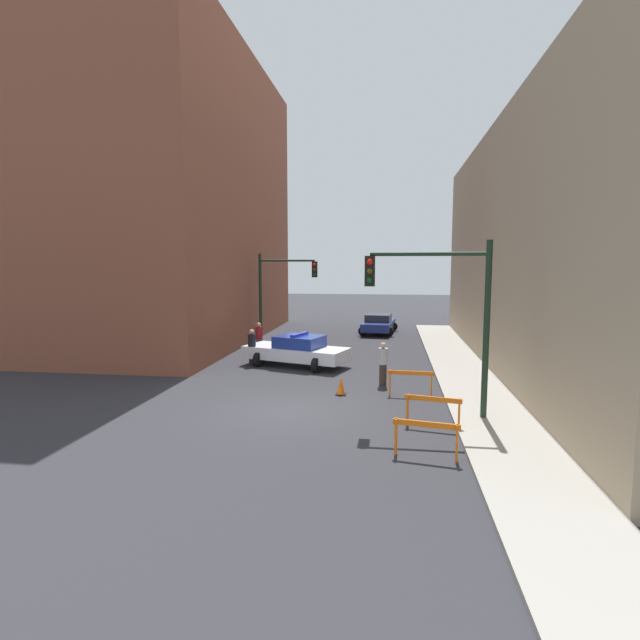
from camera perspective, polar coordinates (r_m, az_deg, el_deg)
name	(u,v)px	position (r m, az deg, el deg)	size (l,w,h in m)	color
ground_plane	(289,411)	(16.09, -3.51, -10.31)	(120.00, 120.00, 0.00)	#2D2D33
sidewalk_right	(492,417)	(16.07, 19.09, -10.47)	(2.40, 44.00, 0.12)	#9E998E
building_corner_left	(141,202)	(32.99, -19.76, 12.61)	(14.00, 20.00, 16.74)	brown
building_right	(635,247)	(25.28, 32.34, 7.06)	(12.00, 28.00, 10.67)	tan
traffic_light_near	(446,302)	(15.02, 14.21, 2.02)	(3.64, 0.35, 5.20)	black
traffic_light_far	(279,285)	(28.99, -4.74, 4.01)	(3.44, 0.35, 5.20)	black
police_car	(297,350)	(22.64, -2.66, -3.49)	(5.04, 3.21, 1.52)	white
parked_car_near	(379,323)	(33.29, 6.71, -0.39)	(2.55, 4.46, 1.31)	navy
pedestrian_crossing	(252,347)	(22.99, -7.79, -3.04)	(0.50, 0.50, 1.66)	black
pedestrian_corner	(259,338)	(25.58, -6.99, -2.06)	(0.44, 0.44, 1.66)	#474C66
pedestrian_sidewalk	(383,363)	(19.23, 7.22, -4.92)	(0.44, 0.44, 1.66)	#382D23
barrier_front	(426,433)	(12.48, 12.02, -12.52)	(1.58, 0.43, 0.90)	orange
barrier_mid	(433,406)	(14.69, 12.79, -9.61)	(1.58, 0.45, 0.90)	orange
barrier_back	(411,379)	(17.88, 10.31, -6.64)	(1.60, 0.26, 0.90)	orange
traffic_cone	(341,386)	(17.85, 2.41, -7.55)	(0.36, 0.36, 0.66)	black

